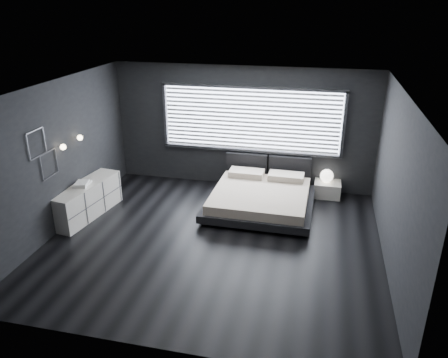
# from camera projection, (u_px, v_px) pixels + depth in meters

# --- Properties ---
(room) EXTENTS (6.04, 6.00, 2.80)m
(room) POSITION_uv_depth(u_px,v_px,m) (213.00, 171.00, 7.52)
(room) COLOR black
(room) RESTS_ON ground
(window) EXTENTS (4.14, 0.09, 1.52)m
(window) POSITION_uv_depth(u_px,v_px,m) (251.00, 120.00, 9.82)
(window) COLOR white
(window) RESTS_ON ground
(headboard) EXTENTS (1.96, 0.16, 0.52)m
(headboard) POSITION_uv_depth(u_px,v_px,m) (268.00, 165.00, 10.08)
(headboard) COLOR black
(headboard) RESTS_ON ground
(sconce_near) EXTENTS (0.18, 0.11, 0.11)m
(sconce_near) POSITION_uv_depth(u_px,v_px,m) (63.00, 147.00, 8.08)
(sconce_near) COLOR silver
(sconce_near) RESTS_ON ground
(sconce_far) EXTENTS (0.18, 0.11, 0.11)m
(sconce_far) POSITION_uv_depth(u_px,v_px,m) (80.00, 138.00, 8.62)
(sconce_far) COLOR silver
(sconce_far) RESTS_ON ground
(wall_art_upper) EXTENTS (0.01, 0.48, 0.48)m
(wall_art_upper) POSITION_uv_depth(u_px,v_px,m) (37.00, 144.00, 7.46)
(wall_art_upper) COLOR #47474C
(wall_art_upper) RESTS_ON ground
(wall_art_lower) EXTENTS (0.01, 0.48, 0.48)m
(wall_art_lower) POSITION_uv_depth(u_px,v_px,m) (49.00, 164.00, 7.87)
(wall_art_lower) COLOR #47474C
(wall_art_lower) RESTS_ON ground
(bed) EXTENTS (2.21, 2.11, 0.56)m
(bed) POSITION_uv_depth(u_px,v_px,m) (260.00, 198.00, 9.18)
(bed) COLOR black
(bed) RESTS_ON ground
(nightstand) EXTENTS (0.58, 0.49, 0.34)m
(nightstand) POSITION_uv_depth(u_px,v_px,m) (327.00, 189.00, 9.83)
(nightstand) COLOR silver
(nightstand) RESTS_ON ground
(orb_lamp) EXTENTS (0.29, 0.29, 0.29)m
(orb_lamp) POSITION_uv_depth(u_px,v_px,m) (327.00, 176.00, 9.73)
(orb_lamp) COLOR white
(orb_lamp) RESTS_ON nightstand
(dresser) EXTENTS (0.74, 1.79, 0.70)m
(dresser) POSITION_uv_depth(u_px,v_px,m) (87.00, 200.00, 8.90)
(dresser) COLOR silver
(dresser) RESTS_ON ground
(book_stack) EXTENTS (0.32, 0.40, 0.07)m
(book_stack) POSITION_uv_depth(u_px,v_px,m) (82.00, 184.00, 8.69)
(book_stack) COLOR white
(book_stack) RESTS_ON dresser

